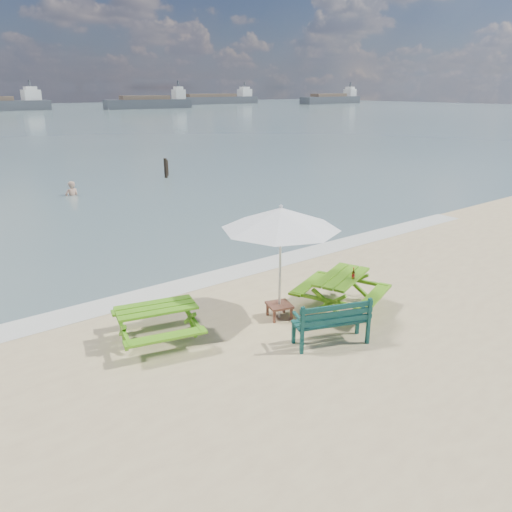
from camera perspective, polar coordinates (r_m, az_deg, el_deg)
foam_strip at (r=13.06m, az=-5.52°, el=-2.65°), size 22.00×0.90×0.01m
picnic_table_left at (r=10.02m, az=-11.22°, el=-7.67°), size 1.88×2.01×0.73m
picnic_table_right at (r=11.37m, az=9.66°, el=-4.15°), size 2.20×2.30×0.78m
park_bench at (r=9.88m, az=8.53°, el=-8.36°), size 1.55×0.98×0.91m
side_table at (r=10.86m, az=2.68°, el=-6.23°), size 0.62×0.62×0.32m
patio_umbrella at (r=10.17m, az=2.85°, el=4.31°), size 3.08×3.08×2.44m
beer_bottle at (r=11.07m, az=11.05°, el=-2.15°), size 0.07×0.07×0.26m
swimmer at (r=24.83m, az=-20.22°, el=6.05°), size 0.67×0.47×1.75m
mooring_pilings at (r=28.63m, az=-10.22°, el=9.67°), size 0.57×0.77×1.27m
cargo_ships at (r=137.92m, az=-13.08°, el=16.76°), size 137.11×34.48×4.40m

